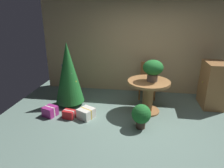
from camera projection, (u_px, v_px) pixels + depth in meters
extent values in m
plane|color=slate|center=(146.00, 132.00, 3.89)|extent=(6.60, 6.60, 0.00)
cube|color=tan|center=(148.00, 47.00, 5.49)|extent=(6.00, 0.10, 2.60)
cylinder|color=#9E6B3D|center=(147.00, 111.00, 4.68)|extent=(0.58, 0.58, 0.04)
cylinder|color=#9E6B3D|center=(148.00, 97.00, 4.56)|extent=(0.24, 0.24, 0.67)
cylinder|color=#9E6B3D|center=(149.00, 82.00, 4.44)|extent=(0.96, 0.96, 0.06)
cylinder|color=#665B51|center=(152.00, 78.00, 4.39)|extent=(0.24, 0.24, 0.16)
ellipsoid|color=#1E6628|center=(153.00, 67.00, 4.31)|extent=(0.44, 0.44, 0.33)
sphere|color=red|center=(158.00, 68.00, 4.32)|extent=(0.06, 0.06, 0.06)
sphere|color=red|center=(159.00, 67.00, 4.34)|extent=(0.09, 0.09, 0.09)
sphere|color=red|center=(148.00, 63.00, 4.38)|extent=(0.07, 0.07, 0.07)
cylinder|color=brown|center=(155.00, 93.00, 5.18)|extent=(0.04, 0.04, 0.45)
cylinder|color=brown|center=(139.00, 92.00, 5.24)|extent=(0.04, 0.04, 0.45)
cylinder|color=brown|center=(154.00, 87.00, 5.56)|extent=(0.04, 0.04, 0.45)
cylinder|color=brown|center=(140.00, 87.00, 5.61)|extent=(0.04, 0.04, 0.45)
cube|color=brown|center=(147.00, 81.00, 5.31)|extent=(0.44, 0.45, 0.05)
cube|color=brown|center=(148.00, 70.00, 5.41)|extent=(0.40, 0.05, 0.46)
cylinder|color=brown|center=(71.00, 102.00, 5.04)|extent=(0.10, 0.10, 0.10)
cone|color=#1E6628|center=(68.00, 73.00, 4.77)|extent=(0.70, 0.70, 1.49)
sphere|color=silver|center=(71.00, 74.00, 4.65)|extent=(0.04, 0.04, 0.04)
sphere|color=#2D51A8|center=(63.00, 65.00, 4.72)|extent=(0.06, 0.06, 0.06)
sphere|color=red|center=(78.00, 83.00, 5.02)|extent=(0.07, 0.07, 0.07)
sphere|color=gold|center=(75.00, 81.00, 4.75)|extent=(0.06, 0.06, 0.06)
sphere|color=#2D51A8|center=(62.00, 91.00, 4.75)|extent=(0.06, 0.06, 0.06)
cube|color=silver|center=(86.00, 113.00, 4.37)|extent=(0.42, 0.42, 0.22)
cube|color=gold|center=(86.00, 113.00, 4.37)|extent=(0.29, 0.17, 0.22)
cube|color=#9E287A|center=(50.00, 111.00, 4.46)|extent=(0.34, 0.34, 0.22)
cube|color=silver|center=(50.00, 111.00, 4.46)|extent=(0.27, 0.12, 0.22)
cube|color=red|center=(69.00, 114.00, 4.36)|extent=(0.28, 0.22, 0.19)
cube|color=silver|center=(69.00, 114.00, 4.36)|extent=(0.26, 0.08, 0.19)
cube|color=#9E6B3D|center=(213.00, 85.00, 4.80)|extent=(0.46, 0.73, 1.11)
sphere|color=#B29338|center=(203.00, 82.00, 4.82)|extent=(0.04, 0.04, 0.04)
cylinder|color=#4C382D|center=(141.00, 124.00, 4.00)|extent=(0.19, 0.19, 0.16)
sphere|color=#1E6628|center=(141.00, 114.00, 3.92)|extent=(0.39, 0.39, 0.39)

